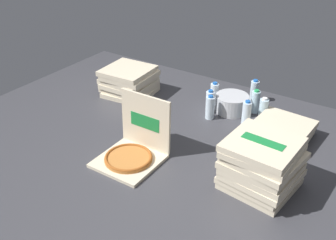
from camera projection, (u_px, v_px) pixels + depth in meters
The scene contains 13 objects.
ground_plane at pixel (162, 145), 2.73m from camera, with size 3.20×2.40×0.02m, color #38383D.
open_pizza_box at pixel (133, 148), 2.54m from camera, with size 0.38×0.40×0.40m.
pizza_stack_left_mid at pixel (262, 165), 2.26m from camera, with size 0.45×0.44×0.32m.
pizza_stack_right_mid at pixel (129, 81), 3.36m from camera, with size 0.43×0.42×0.24m.
pizza_stack_right_far at pixel (282, 131), 2.77m from camera, with size 0.41×0.41×0.12m.
ice_bucket at pixel (232, 103), 3.11m from camera, with size 0.26×0.26×0.14m, color #B7BABF.
water_bottle_0 at pixel (214, 94), 3.21m from camera, with size 0.07×0.07×0.20m.
water_bottle_1 at pixel (255, 102), 3.09m from camera, with size 0.07×0.07×0.20m.
water_bottle_2 at pixel (247, 113), 2.93m from camera, with size 0.07×0.07×0.20m.
water_bottle_3 at pixel (210, 102), 3.08m from camera, with size 0.07×0.07×0.20m.
water_bottle_4 at pixel (263, 110), 2.97m from camera, with size 0.07×0.07×0.20m.
water_bottle_5 at pixel (210, 108), 3.00m from camera, with size 0.07×0.07×0.20m.
water_bottle_6 at pixel (254, 91), 3.25m from camera, with size 0.07×0.07×0.20m.
Camera 1 is at (1.28, -1.88, 1.51)m, focal length 41.67 mm.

